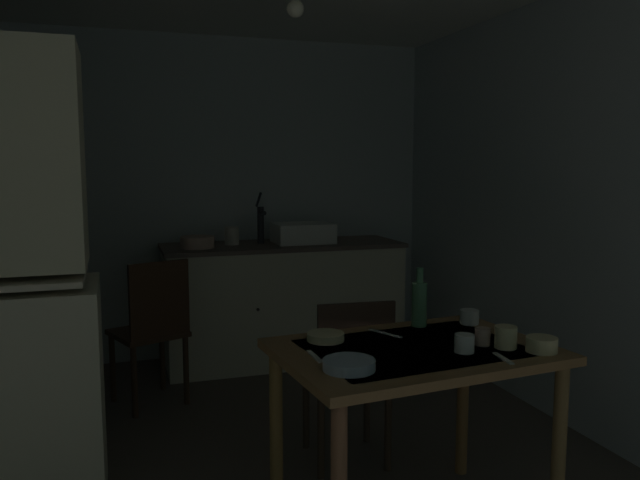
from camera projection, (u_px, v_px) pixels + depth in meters
The scene contains 23 objects.
ground_plane at pixel (272, 477), 3.04m from camera, with size 5.20×5.20×0.00m, color #554A44.
wall_back at pixel (205, 199), 4.92m from camera, with size 3.65×0.10×2.48m, color silver.
wall_right at pixel (592, 213), 3.46m from camera, with size 0.10×4.30×2.48m, color silver.
counter_cabinet at pixel (283, 302), 4.83m from camera, with size 1.81×0.64×0.91m.
sink_basin at pixel (303, 233), 4.81m from camera, with size 0.44×0.34×0.15m.
hand_pump at pixel (261, 221), 4.75m from camera, with size 0.05×0.27×0.39m.
mixing_bowl_counter at pixel (197, 242), 4.52m from camera, with size 0.24×0.24×0.08m, color tan.
stoneware_crock at pixel (232, 236), 4.69m from camera, with size 0.11×0.11×0.13m, color beige.
dining_table at pixel (413, 373), 2.54m from camera, with size 1.14×0.84×0.78m.
chair_far_side at pixel (349, 375), 3.12m from camera, with size 0.43×0.43×0.86m.
chair_by_counter at pixel (152, 328), 3.89m from camera, with size 0.52×0.52×0.93m.
serving_bowl_wide at pixel (349, 365), 2.25m from camera, with size 0.19×0.19×0.04m, color #9EB2C6.
soup_bowl_small at pixel (542, 344), 2.46m from camera, with size 0.12×0.12×0.06m, color beige.
sauce_dish at pixel (326, 337), 2.62m from camera, with size 0.16×0.16×0.03m, color beige.
mug_dark at pixel (469, 317), 2.89m from camera, with size 0.09×0.09×0.06m, color white.
mug_tall at pixel (464, 343), 2.46m from camera, with size 0.08×0.08×0.07m, color white.
teacup_cream at pixel (482, 337), 2.55m from camera, with size 0.06×0.06×0.07m, color tan.
teacup_mint at pixel (506, 337), 2.51m from camera, with size 0.09×0.09×0.09m, color beige.
glass_bottle at pixel (419, 303), 2.85m from camera, with size 0.07×0.07×0.27m.
table_knife at pixel (385, 333), 2.73m from camera, with size 0.18×0.02×0.01m, color silver.
teaspoon_near_bowl at pixel (315, 356), 2.40m from camera, with size 0.15×0.02×0.01m, color beige.
teaspoon_by_cup at pixel (503, 358), 2.37m from camera, with size 0.14×0.02×0.01m, color beige.
pendant_bulb at pixel (295, 9), 2.86m from camera, with size 0.08×0.08×0.08m, color #F9EFCC.
Camera 1 is at (-0.68, -2.81, 1.51)m, focal length 35.26 mm.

